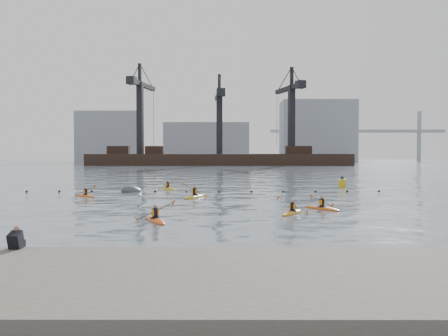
{
  "coord_description": "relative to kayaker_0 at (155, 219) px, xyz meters",
  "views": [
    {
      "loc": [
        1.53,
        -21.59,
        3.77
      ],
      "look_at": [
        1.48,
        6.27,
        2.8
      ],
      "focal_mm": 38.0,
      "sensor_mm": 36.0,
      "label": 1
    }
  ],
  "objects": [
    {
      "name": "ground",
      "position": [
        2.24,
        -3.92,
        -0.1
      ],
      "size": [
        400.0,
        400.0,
        0.0
      ],
      "primitive_type": "plane",
      "color": "#3B4856",
      "rests_on": "ground"
    },
    {
      "name": "quay",
      "position": [
        2.23,
        -12.92,
        -0.1
      ],
      "size": [
        18.0,
        7.12,
        1.77
      ],
      "color": "#4C443D",
      "rests_on": "ground"
    },
    {
      "name": "float_line",
      "position": [
        1.74,
        18.61,
        -0.07
      ],
      "size": [
        33.24,
        0.73,
        0.24
      ],
      "color": "black",
      "rests_on": "ground"
    },
    {
      "name": "barge_pier",
      "position": [
        2.02,
        106.07,
        1.8
      ],
      "size": [
        72.0,
        19.3,
        29.5
      ],
      "color": "black",
      "rests_on": "ground"
    },
    {
      "name": "skyline",
      "position": [
        4.47,
        146.35,
        9.15
      ],
      "size": [
        141.0,
        28.0,
        22.0
      ],
      "color": "gray",
      "rests_on": "ground"
    },
    {
      "name": "kayaker_0",
      "position": [
        0.0,
        0.0,
        0.0
      ],
      "size": [
        2.09,
        3.19,
        1.24
      ],
      "rotation": [
        0.0,
        0.0,
        0.41
      ],
      "color": "#D64A14",
      "rests_on": "ground"
    },
    {
      "name": "kayaker_1",
      "position": [
        7.89,
        3.17,
        -0.01
      ],
      "size": [
        2.02,
        2.9,
        1.19
      ],
      "rotation": [
        0.0,
        0.0,
        -0.52
      ],
      "color": "orange",
      "rests_on": "ground"
    },
    {
      "name": "kayaker_2",
      "position": [
        -7.93,
        14.08,
        -0.01
      ],
      "size": [
        2.43,
        2.38,
        1.06
      ],
      "rotation": [
        0.0,
        0.0,
        0.8
      ],
      "color": "#DE5B14",
      "rests_on": "ground"
    },
    {
      "name": "kayaker_3",
      "position": [
        1.29,
        13.29,
        0.01
      ],
      "size": [
        2.27,
        3.45,
        1.36
      ],
      "rotation": [
        0.0,
        0.0,
        -0.41
      ],
      "color": "gold",
      "rests_on": "ground"
    },
    {
      "name": "kayaker_4",
      "position": [
        10.11,
        5.31,
        -0.0
      ],
      "size": [
        2.27,
        2.9,
        1.17
      ],
      "rotation": [
        0.0,
        0.0,
        3.75
      ],
      "color": "#C55412",
      "rests_on": "ground"
    },
    {
      "name": "kayaker_5",
      "position": [
        -1.99,
        21.96,
        -0.01
      ],
      "size": [
        2.18,
        2.85,
        1.22
      ],
      "rotation": [
        0.0,
        0.0,
        0.59
      ],
      "color": "gold",
      "rests_on": "ground"
    },
    {
      "name": "mooring_buoy",
      "position": [
        -4.94,
        18.65,
        -0.1
      ],
      "size": [
        2.72,
        2.7,
        1.6
      ],
      "primitive_type": "ellipsoid",
      "rotation": [
        0.0,
        0.21,
        0.77
      ],
      "color": "#434648",
      "rests_on": "ground"
    },
    {
      "name": "nav_buoy",
      "position": [
        16.24,
        24.7,
        0.33
      ],
      "size": [
        0.78,
        0.78,
        1.41
      ],
      "color": "gold",
      "rests_on": "ground"
    }
  ]
}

